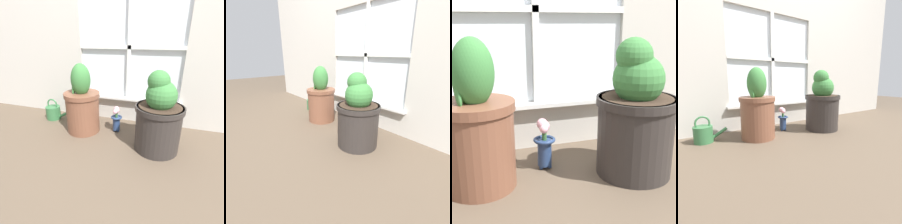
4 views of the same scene
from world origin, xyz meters
The scene contains 6 objects.
ground_plane centered at (0.00, 0.00, 0.00)m, with size 10.00×10.00×0.00m, color brown.
wall_with_window centered at (0.00, 0.63, 1.27)m, with size 4.40×0.10×2.50m.
potted_plant_left centered at (-0.36, 0.25, 0.27)m, with size 0.33×0.33×0.65m.
potted_plant_right centered at (0.35, 0.15, 0.28)m, with size 0.38×0.38×0.65m.
flower_vase centered at (-0.04, 0.33, 0.14)m, with size 0.11×0.11×0.25m.
watering_can centered at (-0.80, 0.40, 0.08)m, with size 0.29×0.16×0.24m.
Camera 4 is at (-0.97, -1.24, 0.54)m, focal length 28.00 mm.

